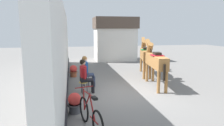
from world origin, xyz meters
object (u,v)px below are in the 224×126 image
object	(u,v)px
saddled_horse_far	(145,54)
leaning_bicycle	(90,115)
seated_visitor_far	(87,70)
flower_planter_farthest	(73,71)
seated_visitor_near	(85,74)
saddled_horse_near	(155,61)
flower_planter_nearest	(75,103)

from	to	relation	value
saddled_horse_far	leaning_bicycle	distance (m)	7.04
seated_visitor_far	flower_planter_farthest	world-z (taller)	seated_visitor_far
seated_visitor_near	leaning_bicycle	distance (m)	3.11
seated_visitor_far	saddled_horse_near	world-z (taller)	saddled_horse_near
seated_visitor_far	saddled_horse_far	world-z (taller)	saddled_horse_far
saddled_horse_far	flower_planter_farthest	xyz separation A→B (m)	(-4.00, 0.19, -0.82)
saddled_horse_near	leaning_bicycle	xyz separation A→B (m)	(-3.27, -3.59, -0.76)
seated_visitor_far	leaning_bicycle	size ratio (longest dim) A/B	0.81
flower_planter_nearest	flower_planter_farthest	world-z (taller)	same
saddled_horse_far	flower_planter_nearest	xyz separation A→B (m)	(-4.04, -4.79, -0.82)
saddled_horse_far	flower_planter_farthest	world-z (taller)	saddled_horse_far
saddled_horse_near	flower_planter_nearest	size ratio (longest dim) A/B	4.67
saddled_horse_far	leaning_bicycle	size ratio (longest dim) A/B	1.71
saddled_horse_near	leaning_bicycle	distance (m)	4.91
flower_planter_nearest	leaning_bicycle	distance (m)	1.22
leaning_bicycle	seated_visitor_far	bearing A→B (deg)	86.77
saddled_horse_near	seated_visitor_far	bearing A→B (deg)	170.96
seated_visitor_near	flower_planter_farthest	world-z (taller)	seated_visitor_near
flower_planter_farthest	leaning_bicycle	world-z (taller)	leaning_bicycle
seated_visitor_far	saddled_horse_near	distance (m)	3.10
saddled_horse_far	flower_planter_farthest	bearing A→B (deg)	177.28
saddled_horse_far	saddled_horse_near	bearing A→B (deg)	-99.71
seated_visitor_far	flower_planter_farthest	xyz separation A→B (m)	(-0.56, 2.07, -0.44)
leaning_bicycle	saddled_horse_far	bearing A→B (deg)	58.34
seated_visitor_far	leaning_bicycle	distance (m)	4.09
leaning_bicycle	seated_visitor_near	bearing A→B (deg)	88.42
seated_visitor_far	flower_planter_nearest	bearing A→B (deg)	-101.63
seated_visitor_far	flower_planter_nearest	world-z (taller)	seated_visitor_far
seated_visitor_far	leaning_bicycle	xyz separation A→B (m)	(-0.23, -4.07, -0.38)
seated_visitor_near	leaning_bicycle	xyz separation A→B (m)	(-0.09, -3.09, -0.38)
seated_visitor_near	flower_planter_farthest	distance (m)	3.12
flower_planter_nearest	flower_planter_farthest	distance (m)	4.98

